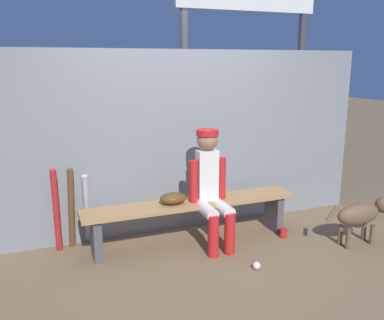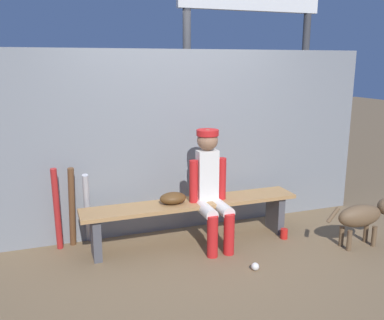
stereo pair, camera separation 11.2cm
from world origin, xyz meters
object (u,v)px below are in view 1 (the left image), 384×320
bat_aluminum_red (56,211)px  cup_on_ground (283,233)px  bat_aluminum_silver (87,209)px  baseball_glove (173,198)px  dog (362,214)px  baseball (257,266)px  scoreboard (252,11)px  dugout_bench (192,211)px  player_seated (211,185)px  bat_wood_dark (71,209)px  cup_on_bench (195,196)px

bat_aluminum_red → cup_on_ground: size_ratio=8.02×
bat_aluminum_silver → baseball_glove: bearing=-23.0°
baseball_glove → dog: size_ratio=0.33×
bat_aluminum_silver → dog: size_ratio=0.95×
baseball → scoreboard: bearing=64.5°
dugout_bench → player_seated: bearing=-32.6°
bat_aluminum_silver → bat_wood_dark: 0.16m
cup_on_ground → scoreboard: 2.82m
bat_aluminum_silver → baseball: (1.40, -1.13, -0.36)m
cup_on_ground → dog: bearing=-32.0°
dugout_bench → baseball_glove: bearing=180.0°
scoreboard → cup_on_ground: bearing=-100.2°
dugout_bench → bat_aluminum_red: (-1.35, 0.29, 0.08)m
bat_aluminum_red → cup_on_bench: size_ratio=8.02×
baseball_glove → bat_aluminum_red: 1.19m
dugout_bench → baseball: size_ratio=31.45×
dog → cup_on_bench: bearing=157.3°
player_seated → bat_aluminum_red: 1.59m
bat_aluminum_red → scoreboard: bearing=16.6°
scoreboard → dog: scoreboard is taller
bat_aluminum_red → dog: 3.19m
bat_wood_dark → bat_aluminum_red: 0.15m
bat_aluminum_silver → cup_on_ground: size_ratio=7.29×
bat_aluminum_red → dog: (3.03, -0.96, -0.11)m
cup_on_ground → cup_on_bench: bearing=164.9°
bat_wood_dark → scoreboard: scoreboard is taller
dugout_bench → bat_aluminum_silver: bat_aluminum_silver is taller
baseball_glove → bat_aluminum_red: size_ratio=0.32×
bat_wood_dark → cup_on_ground: (2.20, -0.57, -0.38)m
bat_aluminum_red → cup_on_bench: bat_aluminum_red is taller
bat_aluminum_silver → baseball: 1.84m
cup_on_bench → player_seated: bearing=-44.4°
dugout_bench → dog: bearing=-21.7°
bat_aluminum_red → baseball: bearing=-32.2°
bat_wood_dark → baseball: bat_wood_dark is taller
bat_aluminum_red → scoreboard: scoreboard is taller
dugout_bench → dog: dog is taller
player_seated → bat_aluminum_silver: bearing=159.1°
bat_aluminum_red → dugout_bench: bearing=-12.3°
scoreboard → cup_on_bench: bearing=-138.7°
player_seated → scoreboard: 2.45m
player_seated → baseball_glove: size_ratio=4.38×
player_seated → cup_on_bench: (-0.13, 0.13, -0.14)m
player_seated → dog: size_ratio=1.46×
player_seated → bat_wood_dark: size_ratio=1.41×
player_seated → cup_on_bench: bearing=135.6°
player_seated → bat_aluminum_red: player_seated is taller
dog → baseball: bearing=-175.3°
bat_aluminum_silver → cup_on_ground: bat_aluminum_silver is taller
baseball_glove → baseball: bearing=-54.2°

